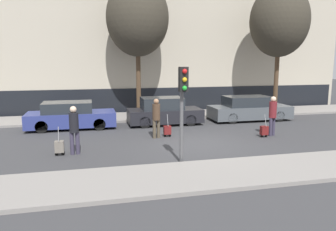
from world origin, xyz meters
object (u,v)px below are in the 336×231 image
Objects in this scene: pedestrian_left at (74,127)px; trolley_center at (167,130)px; bare_tree_near_crossing at (138,18)px; bare_tree_down_street at (279,21)px; trolley_left at (59,147)px; traffic_light at (183,95)px; trolley_right at (264,130)px; parked_car_1 at (164,112)px; parked_car_2 at (249,109)px; parked_car_0 at (71,116)px; pedestrian_center at (156,116)px; pedestrian_right at (273,113)px.

trolley_center is at bearing 22.57° from pedestrian_left.
bare_tree_down_street is at bearing -5.44° from bare_tree_near_crossing.
trolley_left is 0.33× the size of traffic_light.
trolley_right is 9.12m from bare_tree_down_street.
trolley_center is at bearing -99.84° from parked_car_1.
parked_car_2 reaches higher than trolley_center.
trolley_center is 0.13× the size of bare_tree_near_crossing.
parked_car_0 is 9.95m from parked_car_2.
trolley_left is at bearing -152.26° from bare_tree_down_street.
traffic_light is (4.11, -1.99, 2.00)m from trolley_left.
trolley_center is 4.39m from trolley_right.
pedestrian_center is at bearing -108.87° from parked_car_1.
parked_car_1 reaches higher than trolley_right.
parked_car_1 reaches higher than trolley_left.
trolley_right is (8.78, 0.87, -0.02)m from trolley_left.
parked_car_1 is at bearing -70.59° from bare_tree_near_crossing.
parked_car_1 is 5.51m from trolley_right.
bare_tree_near_crossing reaches higher than parked_car_2.
parked_car_1 is 3.77× the size of trolley_right.
parked_car_1 is at bearing 80.16° from trolley_center.
parked_car_1 is at bearing 82.30° from traffic_light.
parked_car_2 is 2.62× the size of pedestrian_center.
trolley_left is at bearing -179.93° from pedestrian_left.
trolley_right is 0.32× the size of traffic_light.
traffic_light is (-0.93, -6.88, 1.65)m from parked_car_1.
parked_car_0 is 2.41× the size of pedestrian_right.
parked_car_1 is 6.62m from pedestrian_left.
bare_tree_near_crossing is 8.88m from bare_tree_down_street.
pedestrian_left is 3.90m from pedestrian_center.
pedestrian_right is at bearing 30.55° from traffic_light.
pedestrian_center reaches higher than trolley_right.
trolley_right is (4.78, -0.98, -0.70)m from pedestrian_center.
parked_car_2 is at bearing 71.97° from trolley_right.
trolley_center is 4.47m from traffic_light.
pedestrian_center is 1.70× the size of trolley_center.
pedestrian_right reaches higher than parked_car_0.
bare_tree_down_street reaches higher than trolley_center.
trolley_left is 8.82m from trolley_right.
bare_tree_down_street is at bearing 44.92° from traffic_light.
parked_car_2 is 2.55× the size of pedestrian_right.
parked_car_0 is 4.21× the size of trolley_center.
trolley_right is at bearing -179.93° from pedestrian_right.
bare_tree_near_crossing is at bearing 94.66° from trolley_center.
trolley_right is (3.74, -4.03, -0.37)m from parked_car_1.
pedestrian_left is at bearing -152.75° from parked_car_2.
bare_tree_down_street is at bearing 27.74° from trolley_left.
traffic_light is at bearing -96.12° from trolley_center.
trolley_left is 4.98m from traffic_light.
pedestrian_center reaches higher than trolley_left.
parked_car_1 is at bearing -122.53° from pedestrian_center.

